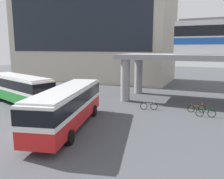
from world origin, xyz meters
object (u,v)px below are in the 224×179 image
(bus_secondary, at_px, (18,86))
(bicycle_silver, at_px, (149,106))
(station_building, at_px, (92,26))
(bicycle_orange, at_px, (197,109))
(bus_main, at_px, (68,103))
(bicycle_green, at_px, (206,113))

(bus_secondary, distance_m, bicycle_silver, 14.74)
(station_building, distance_m, bus_secondary, 24.56)
(bus_secondary, bearing_deg, bicycle_orange, 13.07)
(bus_secondary, height_order, bicycle_silver, bus_secondary)
(bus_main, height_order, bicycle_green, bus_main)
(bicycle_orange, bearing_deg, station_building, 139.66)
(station_building, bearing_deg, bicycle_silver, -48.54)
(bicycle_silver, bearing_deg, bus_secondary, -166.51)
(bicycle_silver, relative_size, bicycle_green, 0.96)
(bus_main, distance_m, bicycle_orange, 12.81)
(station_building, xyz_separation_m, bus_main, (12.72, -27.42, -8.58))
(bicycle_orange, bearing_deg, bus_main, -135.13)
(bus_main, xyz_separation_m, bus_secondary, (-9.82, 4.59, 0.00))
(bicycle_silver, distance_m, bicycle_green, 5.48)
(bus_main, distance_m, bus_secondary, 10.84)
(bicycle_orange, bearing_deg, bus_secondary, -166.93)
(bus_main, bearing_deg, bus_secondary, 154.92)
(bus_secondary, height_order, bicycle_green, bus_secondary)
(bus_main, xyz_separation_m, bicycle_silver, (4.42, 8.01, -1.63))
(bus_main, bearing_deg, bicycle_orange, 44.87)
(station_building, height_order, bus_main, station_building)
(bicycle_orange, bearing_deg, bicycle_green, -56.43)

